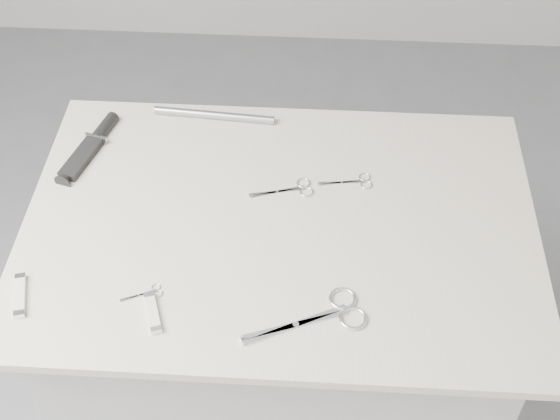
# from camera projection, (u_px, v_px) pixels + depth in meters

# --- Properties ---
(plinth) EXTENTS (0.90, 0.60, 0.90)m
(plinth) POSITION_uv_depth(u_px,v_px,m) (280.00, 356.00, 1.85)
(plinth) COLOR #B1B1AE
(plinth) RESTS_ON ground
(display_board) EXTENTS (1.00, 0.70, 0.02)m
(display_board) POSITION_uv_depth(u_px,v_px,m) (280.00, 226.00, 1.52)
(display_board) COLOR beige
(display_board) RESTS_ON plinth
(large_shears) EXTENTS (0.22, 0.14, 0.01)m
(large_shears) POSITION_uv_depth(u_px,v_px,m) (329.00, 314.00, 1.36)
(large_shears) COLOR silver
(large_shears) RESTS_ON display_board
(embroidery_scissors_a) EXTENTS (0.13, 0.07, 0.00)m
(embroidery_scissors_a) POSITION_uv_depth(u_px,v_px,m) (293.00, 189.00, 1.57)
(embroidery_scissors_a) COLOR silver
(embroidery_scissors_a) RESTS_ON display_board
(embroidery_scissors_b) EXTENTS (0.11, 0.05, 0.00)m
(embroidery_scissors_b) POSITION_uv_depth(u_px,v_px,m) (355.00, 182.00, 1.59)
(embroidery_scissors_b) COLOR silver
(embroidery_scissors_b) RESTS_ON display_board
(tiny_scissors) EXTENTS (0.07, 0.05, 0.00)m
(tiny_scissors) POSITION_uv_depth(u_px,v_px,m) (147.00, 293.00, 1.39)
(tiny_scissors) COLOR silver
(tiny_scissors) RESTS_ON display_board
(sheathed_knife) EXTENTS (0.09, 0.21, 0.03)m
(sheathed_knife) POSITION_uv_depth(u_px,v_px,m) (92.00, 144.00, 1.66)
(sheathed_knife) COLOR black
(sheathed_knife) RESTS_ON display_board
(pocket_knife_a) EXTENTS (0.04, 0.10, 0.01)m
(pocket_knife_a) POSITION_uv_depth(u_px,v_px,m) (20.00, 295.00, 1.38)
(pocket_knife_a) COLOR silver
(pocket_knife_a) RESTS_ON display_board
(pocket_knife_b) EXTENTS (0.05, 0.09, 0.01)m
(pocket_knife_b) POSITION_uv_depth(u_px,v_px,m) (153.00, 313.00, 1.36)
(pocket_knife_b) COLOR silver
(pocket_knife_b) RESTS_ON display_board
(metal_rail) EXTENTS (0.27, 0.04, 0.02)m
(metal_rail) POSITION_uv_depth(u_px,v_px,m) (214.00, 115.00, 1.72)
(metal_rail) COLOR #97999F
(metal_rail) RESTS_ON display_board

